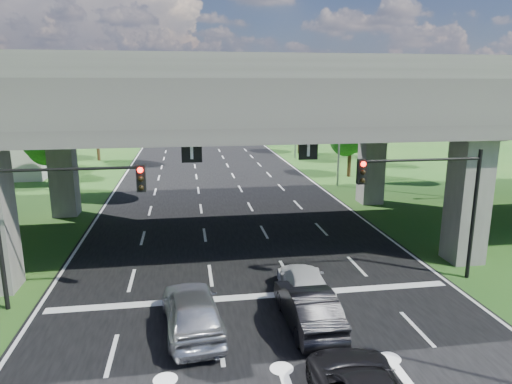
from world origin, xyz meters
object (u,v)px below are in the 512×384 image
object	(u,v)px
signal_left	(54,206)
car_dark	(308,307)
signal_right	(432,192)
car_white	(304,284)
streetlight_far	(336,120)
car_silver	(192,310)
streetlight_beyond	(293,110)

from	to	relation	value
signal_left	car_dark	size ratio (longest dim) A/B	1.30
signal_right	car_white	distance (m)	6.92
signal_left	streetlight_far	bearing A→B (deg)	48.22
streetlight_far	car_silver	size ratio (longest dim) A/B	2.04
signal_left	car_dark	xyz separation A→B (m)	(9.32, -3.09, -3.40)
signal_left	car_silver	distance (m)	6.72
streetlight_far	car_dark	bearing A→B (deg)	-110.37
signal_right	car_silver	distance (m)	11.41
signal_right	streetlight_beyond	distance (m)	36.17
signal_right	signal_left	distance (m)	15.65
car_dark	car_white	world-z (taller)	car_dark
car_dark	signal_left	bearing A→B (deg)	-19.53
signal_left	streetlight_far	size ratio (longest dim) A/B	0.60
car_silver	car_white	size ratio (longest dim) A/B	1.07
signal_right	signal_left	bearing A→B (deg)	180.00
streetlight_far	signal_left	bearing A→B (deg)	-131.78
signal_left	streetlight_beyond	xyz separation A→B (m)	(17.92, 36.06, 1.66)
streetlight_beyond	car_silver	distance (m)	41.25
signal_right	car_silver	world-z (taller)	signal_right
signal_right	car_silver	size ratio (longest dim) A/B	1.22
car_dark	car_white	xyz separation A→B (m)	(0.42, 2.15, -0.10)
signal_left	car_white	size ratio (longest dim) A/B	1.31
streetlight_beyond	car_dark	world-z (taller)	streetlight_beyond
signal_left	car_silver	world-z (taller)	signal_left
streetlight_far	car_silver	world-z (taller)	streetlight_far
signal_right	streetlight_beyond	size ratio (longest dim) A/B	0.60
streetlight_far	car_silver	xyz separation A→B (m)	(-12.81, -22.89, -4.98)
car_silver	signal_right	bearing A→B (deg)	-170.69
streetlight_far	car_silver	distance (m)	26.70
signal_right	streetlight_far	xyz separation A→B (m)	(2.27, 20.06, 1.66)
car_silver	streetlight_far	bearing A→B (deg)	-124.98
signal_left	streetlight_far	distance (m)	26.95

